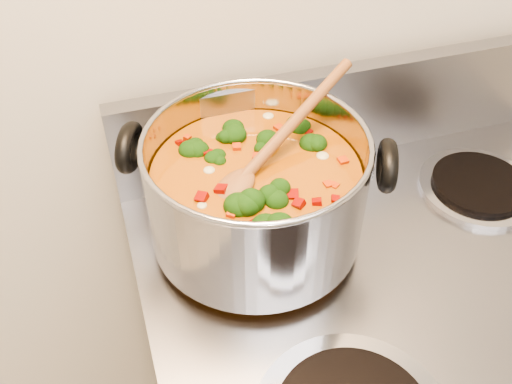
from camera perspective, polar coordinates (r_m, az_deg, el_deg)
stockpot at (r=0.75m, az=0.02°, el=0.05°), size 0.35×0.29×0.17m
wooden_spoon at (r=0.73m, az=0.89°, el=3.80°), size 0.25×0.18×0.10m
cooktop_crumbs at (r=0.84m, az=3.48°, el=-3.00°), size 0.41×0.10×0.01m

